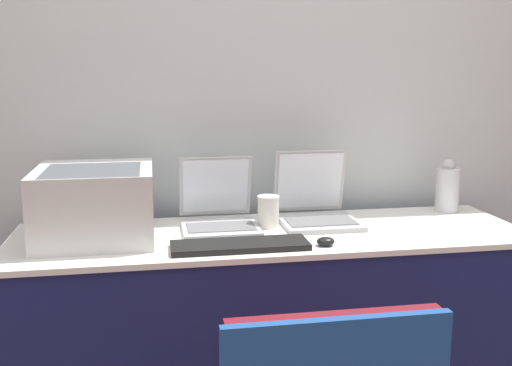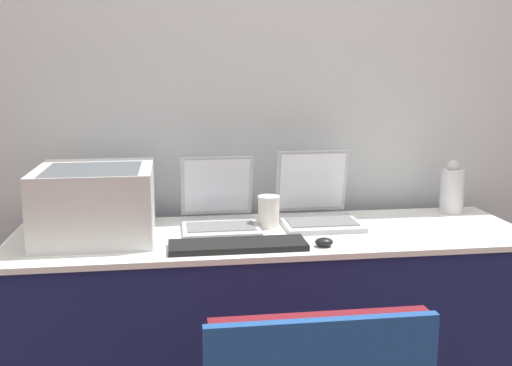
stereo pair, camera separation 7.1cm
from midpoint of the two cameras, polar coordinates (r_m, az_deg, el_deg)
name	(u,v)px [view 1 (the left image)]	position (r m, az deg, el deg)	size (l,w,h in m)	color
wall_back	(253,84)	(2.50, -1.07, 9.38)	(8.00, 0.05, 2.60)	silver
table	(272,331)	(2.33, 0.60, -13.96)	(1.87, 0.57, 0.78)	#191E51
printer	(95,201)	(2.16, -15.99, -1.65)	(0.40, 0.41, 0.25)	silver
laptop_left	(219,212)	(2.26, -4.47, -2.80)	(0.28, 0.33, 0.26)	#B7B7BC
laptop_right	(316,207)	(2.34, 4.88, -2.28)	(0.29, 0.32, 0.27)	#B7B7BC
external_keyboard	(240,245)	(2.00, -2.56, -5.95)	(0.46, 0.14, 0.02)	black
coffee_cup	(269,211)	(2.25, 0.32, -2.73)	(0.08, 0.08, 0.12)	white
mouse	(326,241)	(2.03, 5.66, -5.56)	(0.06, 0.05, 0.03)	black
metal_pitcher	(448,188)	(2.60, 17.05, -0.44)	(0.10, 0.10, 0.22)	silver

